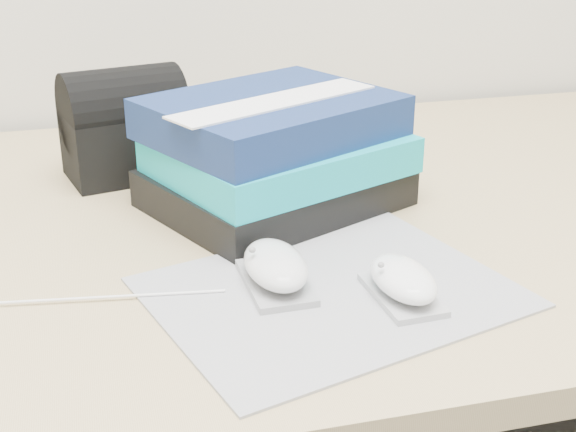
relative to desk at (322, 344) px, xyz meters
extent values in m
cube|color=tan|center=(0.00, -0.06, 0.22)|extent=(1.60, 0.80, 0.03)
cube|color=tan|center=(0.00, 0.32, -0.15)|extent=(1.52, 0.03, 0.35)
cube|color=gray|center=(-0.08, -0.27, 0.24)|extent=(0.38, 0.33, 0.00)
cube|color=#959698|center=(-0.13, -0.25, 0.24)|extent=(0.06, 0.10, 0.01)
ellipsoid|color=white|center=(-0.13, -0.25, 0.26)|extent=(0.06, 0.10, 0.03)
ellipsoid|color=gray|center=(-0.15, -0.25, 0.28)|extent=(0.01, 0.01, 0.01)
cube|color=#A4A4A7|center=(-0.02, -0.30, 0.24)|extent=(0.06, 0.10, 0.01)
ellipsoid|color=white|center=(-0.02, -0.30, 0.26)|extent=(0.06, 0.09, 0.03)
ellipsoid|color=gray|center=(-0.04, -0.30, 0.27)|extent=(0.01, 0.01, 0.01)
cylinder|color=white|center=(-0.28, -0.24, 0.24)|extent=(0.20, 0.03, 0.00)
cube|color=black|center=(-0.08, -0.05, 0.26)|extent=(0.33, 0.30, 0.04)
cube|color=#11ABB9|center=(-0.07, -0.05, 0.30)|extent=(0.32, 0.29, 0.04)
cube|color=navy|center=(-0.08, -0.05, 0.34)|extent=(0.32, 0.30, 0.05)
cube|color=white|center=(-0.08, -0.07, 0.37)|extent=(0.25, 0.16, 0.00)
cube|color=black|center=(-0.24, 0.10, 0.28)|extent=(0.16, 0.13, 0.08)
cylinder|color=black|center=(-0.24, 0.10, 0.32)|extent=(0.16, 0.13, 0.10)
camera|label=1|loc=(-0.28, -0.90, 0.59)|focal=50.00mm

